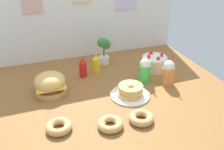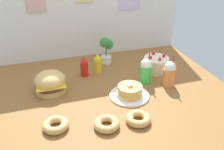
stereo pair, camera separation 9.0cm
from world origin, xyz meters
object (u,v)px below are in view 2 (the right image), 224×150
Objects in this scene: donut_pink_glaze at (56,125)px; orange_float_cup at (169,74)px; potted_plant at (106,49)px; burger at (50,82)px; layer_cake at (156,64)px; mustard_bottle at (98,64)px; pancake_stack at (130,92)px; donut_chocolate at (107,124)px; ketchup_bottle at (84,67)px; donut_vanilla at (138,118)px; cream_soda_cup at (146,71)px.

orange_float_cup is at bearing 16.55° from donut_pink_glaze.
burger is at bearing -145.98° from potted_plant.
mustard_bottle reaches higher than layer_cake.
burger is at bearing -175.53° from layer_cake.
layer_cake is (0.42, 0.36, 0.04)m from pancake_stack.
mustard_bottle is 0.87m from donut_chocolate.
donut_pink_glaze is (-0.36, -0.72, -0.06)m from ketchup_bottle.
layer_cake is 1.34× the size of donut_vanilla.
layer_cake is at bearing 40.77° from pancake_stack.
pancake_stack is 0.42m from orange_float_cup.
potted_plant is (-0.43, 0.34, 0.09)m from layer_cake.
burger is 1.43× the size of donut_chocolate.
orange_float_cup is (0.70, -0.41, 0.02)m from ketchup_bottle.
mustard_bottle is at bearing 26.24° from burger.
layer_cake is 1.23m from donut_pink_glaze.
mustard_bottle is at bearing 164.50° from layer_cake.
potted_plant reaches higher than burger.
orange_float_cup reaches higher than donut_vanilla.
ketchup_bottle is 1.00× the size of mustard_bottle.
orange_float_cup is 0.82m from donut_chocolate.
donut_pink_glaze is at bearing -154.12° from cream_soda_cup.
burger is 0.54m from mustard_bottle.
orange_float_cup is (-0.01, -0.29, 0.04)m from layer_cake.
pancake_stack is 0.69m from donut_pink_glaze.
ketchup_bottle and mustard_bottle have the same top height.
layer_cake is 1.25× the size of mustard_bottle.
donut_vanilla is (0.09, -0.86, -0.06)m from mustard_bottle.
donut_vanilla is at bearing -92.94° from potted_plant.
ketchup_bottle is 0.82m from donut_chocolate.
cream_soda_cup is (0.23, 0.19, 0.08)m from pancake_stack.
donut_chocolate is at bearing -132.05° from pancake_stack.
donut_chocolate is at bearing -136.04° from layer_cake.
ketchup_bottle is (-0.72, 0.12, 0.02)m from layer_cake.
cream_soda_cup is 0.75m from donut_chocolate.
cream_soda_cup reaches higher than donut_pink_glaze.
potted_plant is at bearing 74.29° from donut_chocolate.
mustard_bottle reaches higher than donut_vanilla.
layer_cake is 0.83× the size of orange_float_cup.
burger is 0.78× the size of pancake_stack.
orange_float_cup is 1.61× the size of donut_chocolate.
cream_soda_cup is at bearing 44.63° from donut_chocolate.
pancake_stack is 0.56m from layer_cake.
donut_vanilla is (0.23, -0.83, -0.06)m from ketchup_bottle.
cream_soda_cup is 0.61m from donut_vanilla.
cream_soda_cup reaches higher than ketchup_bottle.
pancake_stack is 1.70× the size of ketchup_bottle.
layer_cake is at bearing -38.34° from potted_plant.
orange_float_cup is at bearing 10.76° from pancake_stack.
ketchup_bottle reaches higher than donut_vanilla.
potted_plant reaches higher than donut_vanilla.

